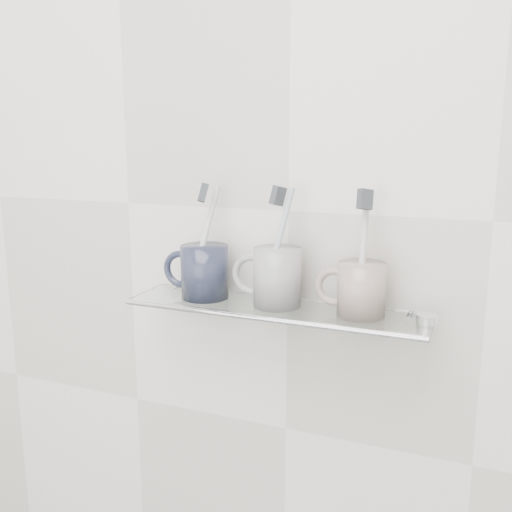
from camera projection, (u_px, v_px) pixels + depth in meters
The scene contains 18 objects.
wall_back at pixel (288, 211), 0.96m from camera, with size 2.50×2.50×0.00m, color silver.
shelf_glass at pixel (275, 309), 0.93m from camera, with size 0.50×0.12×0.01m, color silver.
shelf_rail at pixel (262, 319), 0.88m from camera, with size 0.01×0.01×0.50m, color silver.
bracket_left at pixel (178, 295), 1.06m from camera, with size 0.02×0.02×0.03m, color silver.
bracket_right at pixel (409, 322), 0.90m from camera, with size 0.02×0.02×0.03m, color silver.
mug_left at pixel (205, 272), 0.98m from camera, with size 0.08×0.08×0.09m, color black.
mug_left_handle at pixel (181, 269), 1.00m from camera, with size 0.07×0.07×0.01m, color black.
toothbrush_left at pixel (204, 240), 0.97m from camera, with size 0.01×0.01×0.19m, color silver.
bristles_left at pixel (203, 193), 0.95m from camera, with size 0.01×0.02×0.03m, color #32373D.
mug_center at pixel (277, 277), 0.93m from camera, with size 0.08×0.08×0.10m, color white.
mug_center_handle at pixel (252, 275), 0.94m from camera, with size 0.07×0.07×0.01m, color white.
toothbrush_center at pixel (278, 245), 0.92m from camera, with size 0.01×0.01×0.19m, color #9FB9C5.
bristles_center at pixel (278, 196), 0.90m from camera, with size 0.01×0.02×0.03m, color #32373D.
mug_right at pixel (361, 289), 0.88m from camera, with size 0.07×0.07×0.08m, color silver.
mug_right_handle at pixel (334, 287), 0.89m from camera, with size 0.06×0.06×0.01m, color silver.
toothbrush_right at pixel (363, 252), 0.87m from camera, with size 0.01×0.01×0.19m, color silver.
bristles_right at pixel (365, 199), 0.85m from camera, with size 0.01×0.02×0.03m, color #32373D.
chrome_cap at pixel (427, 319), 0.85m from camera, with size 0.03×0.03×0.01m, color silver.
Camera 1 is at (0.31, 0.20, 1.37)m, focal length 40.00 mm.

